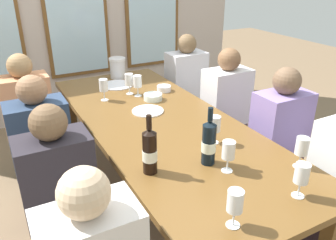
{
  "coord_description": "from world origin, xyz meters",
  "views": [
    {
      "loc": [
        -0.97,
        -1.9,
        1.73
      ],
      "look_at": [
        0.0,
        -0.1,
        0.79
      ],
      "focal_mm": 36.58,
      "sensor_mm": 36.0,
      "label": 1
    }
  ],
  "objects": [
    {
      "name": "white_plate_1",
      "position": [
        -0.01,
        0.2,
        0.74
      ],
      "size": [
        0.23,
        0.23,
        0.01
      ],
      "primitive_type": "cylinder",
      "color": "white",
      "rests_on": "dining_table"
    },
    {
      "name": "wine_glass_4",
      "position": [
        0.39,
        -0.86,
        0.86
      ],
      "size": [
        0.07,
        0.07,
        0.17
      ],
      "color": "white",
      "rests_on": "dining_table"
    },
    {
      "name": "wine_bottle_1",
      "position": [
        -0.34,
        -0.53,
        0.86
      ],
      "size": [
        0.08,
        0.08,
        0.32
      ],
      "color": "black",
      "rests_on": "dining_table"
    },
    {
      "name": "seated_person_2",
      "position": [
        -0.77,
        0.89,
        0.53
      ],
      "size": [
        0.38,
        0.24,
        1.11
      ],
      "color": "#293431",
      "rests_on": "ground"
    },
    {
      "name": "wine_glass_6",
      "position": [
        0.06,
        0.53,
        0.86
      ],
      "size": [
        0.07,
        0.07,
        0.17
      ],
      "color": "white",
      "rests_on": "dining_table"
    },
    {
      "name": "seated_person_1",
      "position": [
        0.77,
        0.28,
        0.53
      ],
      "size": [
        0.38,
        0.24,
        1.11
      ],
      "color": "#37262C",
      "rests_on": "ground"
    },
    {
      "name": "wine_glass_5",
      "position": [
        0.19,
        -1.04,
        0.86
      ],
      "size": [
        0.07,
        0.07,
        0.17
      ],
      "color": "white",
      "rests_on": "dining_table"
    },
    {
      "name": "wine_glass_3",
      "position": [
        -0.22,
        0.57,
        0.86
      ],
      "size": [
        0.07,
        0.07,
        0.17
      ],
      "color": "white",
      "rests_on": "dining_table"
    },
    {
      "name": "dining_table",
      "position": [
        0.0,
        0.0,
        0.67
      ],
      "size": [
        0.95,
        2.44,
        0.74
      ],
      "color": "brown",
      "rests_on": "ground"
    },
    {
      "name": "seated_person_7",
      "position": [
        0.77,
        -0.35,
        0.53
      ],
      "size": [
        0.38,
        0.24,
        1.11
      ],
      "color": "#392539",
      "rests_on": "ground"
    },
    {
      "name": "white_plate_0",
      "position": [
        -0.0,
        0.86,
        0.74
      ],
      "size": [
        0.28,
        0.28,
        0.01
      ],
      "primitive_type": "cylinder",
      "color": "white",
      "rests_on": "dining_table"
    },
    {
      "name": "seated_person_0",
      "position": [
        -0.77,
        0.27,
        0.53
      ],
      "size": [
        0.38,
        0.24,
        1.11
      ],
      "color": "#2F253B",
      "rests_on": "ground"
    },
    {
      "name": "wine_glass_1",
      "position": [
        -0.21,
        -1.05,
        0.86
      ],
      "size": [
        0.07,
        0.07,
        0.17
      ],
      "color": "white",
      "rests_on": "dining_table"
    },
    {
      "name": "seated_person_6",
      "position": [
        -0.77,
        -0.27,
        0.53
      ],
      "size": [
        0.38,
        0.24,
        1.11
      ],
      "color": "#31303B",
      "rests_on": "ground"
    },
    {
      "name": "wine_bottle_0",
      "position": [
        -0.02,
        -0.6,
        0.87
      ],
      "size": [
        0.08,
        0.08,
        0.33
      ],
      "color": "black",
      "rests_on": "dining_table"
    },
    {
      "name": "metal_pitcher",
      "position": [
        0.09,
        1.07,
        0.84
      ],
      "size": [
        0.16,
        0.16,
        0.19
      ],
      "color": "silver",
      "rests_on": "dining_table"
    },
    {
      "name": "tasting_bowl_0",
      "position": [
        0.13,
        0.4,
        0.76
      ],
      "size": [
        0.15,
        0.15,
        0.05
      ],
      "primitive_type": "cylinder",
      "color": "white",
      "rests_on": "dining_table"
    },
    {
      "name": "wine_glass_0",
      "position": [
        0.01,
        0.61,
        0.86
      ],
      "size": [
        0.07,
        0.07,
        0.17
      ],
      "color": "white",
      "rests_on": "dining_table"
    },
    {
      "name": "seated_person_3",
      "position": [
        0.77,
        0.95,
        0.53
      ],
      "size": [
        0.38,
        0.24,
        1.11
      ],
      "color": "#30373F",
      "rests_on": "ground"
    },
    {
      "name": "wine_glass_7",
      "position": [
        0.02,
        -0.71,
        0.86
      ],
      "size": [
        0.07,
        0.07,
        0.17
      ],
      "color": "white",
      "rests_on": "dining_table"
    },
    {
      "name": "ground_plane",
      "position": [
        0.0,
        0.0,
        0.0
      ],
      "size": [
        12.0,
        12.0,
        0.0
      ],
      "primitive_type": "plane",
      "color": "#7B6248"
    },
    {
      "name": "wine_glass_2",
      "position": [
        0.14,
        -0.42,
        0.86
      ],
      "size": [
        0.07,
        0.07,
        0.17
      ],
      "color": "white",
      "rests_on": "dining_table"
    },
    {
      "name": "tasting_bowl_1",
      "position": [
        0.3,
        0.54,
        0.76
      ],
      "size": [
        0.12,
        0.12,
        0.05
      ],
      "primitive_type": "cylinder",
      "color": "white",
      "rests_on": "dining_table"
    }
  ]
}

